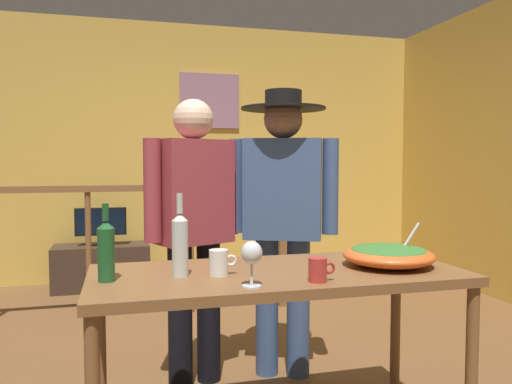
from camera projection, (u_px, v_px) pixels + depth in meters
ground_plane at (236, 382)px, 2.81m from camera, size 7.09×7.09×0.00m
back_wall at (179, 152)px, 5.36m from camera, size 5.36×0.10×2.66m
framed_picture at (210, 101)px, 5.35m from camera, size 0.63×0.03×0.57m
stair_railing at (160, 228)px, 4.01m from camera, size 3.25×0.10×1.09m
tv_console at (102, 267)px, 4.88m from camera, size 0.90×0.40×0.42m
flat_screen_tv at (101, 223)px, 4.83m from camera, size 0.47×0.12×0.36m
serving_table at (278, 289)px, 2.12m from camera, size 1.54×0.67×0.77m
salad_bowl at (389, 254)px, 2.20m from camera, size 0.39×0.39×0.20m
wine_glass at (252, 255)px, 1.83m from camera, size 0.08×0.08×0.17m
wine_bottle_green at (106, 250)px, 1.91m from camera, size 0.06×0.06×0.30m
wine_bottle_clear at (180, 243)px, 1.99m from camera, size 0.06×0.06×0.33m
mug_white at (219, 262)px, 2.02m from camera, size 0.11×0.08×0.10m
mug_red at (318, 270)px, 1.91m from camera, size 0.11×0.07×0.09m
person_standing_left at (194, 219)px, 2.73m from camera, size 0.54×0.36×1.56m
person_standing_right at (283, 206)px, 2.85m from camera, size 0.58×0.47×1.62m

